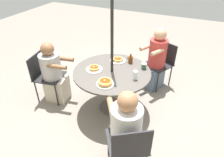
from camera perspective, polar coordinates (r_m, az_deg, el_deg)
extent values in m
plane|color=gray|center=(3.55, 0.00, -8.14)|extent=(12.00, 12.00, 0.00)
cylinder|color=#4C4742|center=(3.55, 0.00, -8.05)|extent=(0.44, 0.44, 0.01)
cylinder|color=#4C4742|center=(3.33, 0.00, -3.57)|extent=(0.09, 0.09, 0.71)
cylinder|color=#4C4742|center=(3.12, 0.00, 1.85)|extent=(1.21, 1.21, 0.03)
cylinder|color=black|center=(2.95, 0.00, 7.63)|extent=(0.04, 0.04, 2.15)
cylinder|color=#232326|center=(3.84, -12.97, -1.25)|extent=(0.02, 0.02, 0.45)
cylinder|color=#232326|center=(3.57, -15.57, -4.65)|extent=(0.02, 0.02, 0.45)
cylinder|color=#232326|center=(4.01, -17.89, -0.45)|extent=(0.02, 0.02, 0.45)
cylinder|color=#232326|center=(3.76, -20.71, -3.62)|extent=(0.02, 0.02, 0.45)
cube|color=#232326|center=(3.66, -17.38, 0.54)|extent=(0.52, 0.52, 0.02)
cube|color=#232326|center=(3.67, -20.82, 3.62)|extent=(0.09, 0.42, 0.38)
cube|color=beige|center=(3.74, -15.32, -2.70)|extent=(0.41, 0.38, 0.45)
cylinder|color=#B2B2B2|center=(3.53, -17.11, 3.31)|extent=(0.34, 0.34, 0.44)
sphere|color=brown|center=(3.38, -18.01, 7.99)|extent=(0.22, 0.22, 0.22)
cylinder|color=brown|center=(3.49, -13.47, 5.51)|extent=(0.34, 0.13, 0.07)
cylinder|color=brown|center=(3.28, -15.53, 3.27)|extent=(0.34, 0.13, 0.07)
cylinder|color=#232326|center=(2.73, -1.04, -18.01)|extent=(0.02, 0.02, 0.45)
cylinder|color=#232326|center=(2.79, 7.15, -16.95)|extent=(0.02, 0.02, 0.45)
cube|color=#232326|center=(2.45, 4.20, -17.51)|extent=(0.62, 0.62, 0.02)
cube|color=#232326|center=(2.17, 5.71, -18.54)|extent=(0.37, 0.25, 0.38)
cube|color=gray|center=(2.71, 3.45, -18.78)|extent=(0.49, 0.50, 0.45)
cylinder|color=white|center=(2.32, 4.11, -12.90)|extent=(0.36, 0.36, 0.47)
sphere|color=#A3704C|center=(2.09, 4.48, -6.58)|extent=(0.23, 0.23, 0.23)
cylinder|color=#A3704C|center=(2.36, -0.24, -8.19)|extent=(0.23, 0.29, 0.07)
cylinder|color=#A3704C|center=(2.41, 6.66, -7.44)|extent=(0.23, 0.29, 0.07)
cylinder|color=#232326|center=(3.85, 12.84, -1.15)|extent=(0.02, 0.02, 0.45)
cylinder|color=#232326|center=(4.05, 8.78, 1.27)|extent=(0.02, 0.02, 0.45)
cylinder|color=#232326|center=(4.11, 16.32, 0.76)|extent=(0.02, 0.02, 0.45)
cylinder|color=#232326|center=(4.30, 12.34, 2.94)|extent=(0.02, 0.02, 0.45)
cube|color=#232326|center=(3.95, 12.99, 3.88)|extent=(0.61, 0.61, 0.02)
cube|color=#232326|center=(4.02, 15.37, 7.27)|extent=(0.39, 0.21, 0.38)
cube|color=slate|center=(4.00, 11.56, 0.50)|extent=(0.43, 0.44, 0.45)
cylinder|color=#B73833|center=(3.79, 12.89, 7.00)|extent=(0.32, 0.32, 0.54)
sphere|color=tan|center=(3.65, 13.62, 12.17)|extent=(0.22, 0.22, 0.22)
cylinder|color=tan|center=(3.54, 12.84, 7.37)|extent=(0.20, 0.29, 0.07)
cylinder|color=tan|center=(3.69, 9.77, 8.85)|extent=(0.20, 0.29, 0.07)
cylinder|color=white|center=(2.81, -1.94, -1.60)|extent=(0.26, 0.26, 0.01)
cylinder|color=tan|center=(2.80, -1.82, -1.36)|extent=(0.19, 0.19, 0.01)
cylinder|color=tan|center=(2.79, -2.05, -1.20)|extent=(0.20, 0.20, 0.01)
cylinder|color=tan|center=(2.78, -2.01, -0.99)|extent=(0.21, 0.21, 0.01)
cylinder|color=tan|center=(2.78, -2.02, -0.74)|extent=(0.19, 0.19, 0.01)
ellipsoid|color=brown|center=(2.78, -1.97, -0.58)|extent=(0.15, 0.14, 0.00)
cube|color=#F4E084|center=(2.77, -2.18, -0.51)|extent=(0.02, 0.02, 0.01)
cylinder|color=white|center=(3.39, 1.66, 5.11)|extent=(0.26, 0.26, 0.01)
cylinder|color=tan|center=(3.39, 1.65, 5.29)|extent=(0.16, 0.16, 0.01)
cylinder|color=tan|center=(3.38, 1.76, 5.48)|extent=(0.17, 0.17, 0.01)
cylinder|color=tan|center=(3.37, 1.63, 5.64)|extent=(0.17, 0.17, 0.01)
ellipsoid|color=brown|center=(3.37, 1.68, 5.78)|extent=(0.13, 0.12, 0.00)
cube|color=#F4E084|center=(3.38, 1.59, 5.98)|extent=(0.02, 0.02, 0.01)
cylinder|color=white|center=(3.16, -5.10, 2.61)|extent=(0.26, 0.26, 0.01)
cylinder|color=tan|center=(3.15, -5.11, 2.80)|extent=(0.17, 0.17, 0.01)
cylinder|color=tan|center=(3.14, -5.10, 2.89)|extent=(0.16, 0.16, 0.01)
cylinder|color=tan|center=(3.14, -5.14, 3.08)|extent=(0.16, 0.16, 0.01)
cylinder|color=tan|center=(3.14, -5.12, 3.21)|extent=(0.17, 0.17, 0.01)
ellipsoid|color=brown|center=(3.13, -5.14, 3.32)|extent=(0.13, 0.12, 0.00)
cube|color=#F4E084|center=(3.12, -5.21, 3.34)|extent=(0.03, 0.03, 0.01)
cylinder|color=#602D0F|center=(3.33, 5.31, 5.34)|extent=(0.07, 0.07, 0.11)
cylinder|color=#602D0F|center=(3.30, 5.38, 6.55)|extent=(0.03, 0.03, 0.05)
torus|color=#602D0F|center=(3.33, 4.78, 5.70)|extent=(0.05, 0.01, 0.05)
cylinder|color=#33513D|center=(3.20, 9.10, 3.47)|extent=(0.08, 0.08, 0.09)
cylinder|color=white|center=(3.17, 9.17, 4.20)|extent=(0.08, 0.08, 0.01)
cylinder|color=silver|center=(2.91, 6.62, 0.94)|extent=(0.07, 0.07, 0.14)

